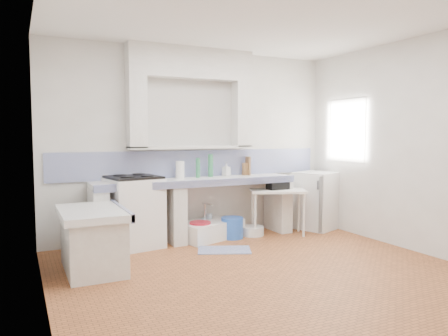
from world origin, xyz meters
name	(u,v)px	position (x,y,z in m)	size (l,w,h in m)	color
floor	(263,272)	(0.00, 0.00, 0.00)	(4.50, 4.50, 0.00)	#A15A2F
ceiling	(265,17)	(0.00, 0.00, 2.80)	(4.50, 4.50, 0.00)	white
wall_back	(195,144)	(0.00, 2.00, 1.40)	(4.50, 4.50, 0.00)	white
wall_front	(417,155)	(0.00, -2.00, 1.40)	(4.50, 4.50, 0.00)	white
wall_left	(41,151)	(-2.25, 0.00, 1.40)	(4.50, 4.50, 0.00)	white
wall_right	(409,145)	(2.25, 0.00, 1.40)	(4.50, 4.50, 0.00)	white
alcove_mass	(192,63)	(-0.10, 1.88, 2.58)	(1.90, 0.25, 0.45)	white
window_frame	(355,131)	(2.42, 1.20, 1.60)	(0.35, 0.86, 1.06)	#381E11
lace_valance	(349,106)	(2.28, 1.20, 1.98)	(0.01, 0.84, 0.24)	white
counter_slab	(197,181)	(-0.10, 1.70, 0.86)	(3.00, 0.60, 0.08)	white
counter_lip	(204,183)	(-0.10, 1.42, 0.86)	(3.00, 0.04, 0.10)	navy
counter_pier_left	(99,220)	(-1.50, 1.70, 0.41)	(0.20, 0.55, 0.82)	white
counter_pier_mid	(174,214)	(-0.45, 1.70, 0.41)	(0.20, 0.55, 0.82)	white
counter_pier_right	(278,205)	(1.30, 1.70, 0.41)	(0.20, 0.55, 0.82)	white
peninsula_top	(92,213)	(-1.70, 0.90, 0.66)	(0.70, 1.10, 0.08)	white
peninsula_base	(93,243)	(-1.70, 0.90, 0.31)	(0.60, 1.00, 0.62)	white
peninsula_lip	(122,210)	(-1.37, 0.90, 0.66)	(0.04, 1.10, 0.10)	navy
backsplash	(196,163)	(0.00, 1.99, 1.10)	(4.27, 0.03, 0.40)	navy
stove	(134,213)	(-1.03, 1.70, 0.47)	(0.67, 0.65, 0.95)	white
sink	(210,231)	(0.10, 1.68, 0.12)	(0.96, 0.52, 0.23)	white
side_table	(278,212)	(1.15, 1.47, 0.35)	(0.83, 0.46, 0.04)	white
fridge	(316,200)	(1.95, 1.55, 0.46)	(0.60, 0.60, 0.93)	white
bucket_red	(200,232)	(-0.11, 1.56, 0.14)	(0.31, 0.31, 0.29)	red
bucket_orange	(218,229)	(0.23, 1.69, 0.12)	(0.27, 0.27, 0.25)	#E84E01
bucket_blue	(232,228)	(0.41, 1.56, 0.15)	(0.33, 0.33, 0.31)	blue
basin_white	(252,231)	(0.77, 1.58, 0.07)	(0.35, 0.35, 0.14)	white
water_bottle_a	(203,227)	(0.06, 1.84, 0.14)	(0.07, 0.07, 0.28)	silver
water_bottle_b	(209,225)	(0.16, 1.85, 0.17)	(0.09, 0.09, 0.33)	silver
black_bag	(278,183)	(1.17, 1.50, 0.80)	(0.33, 0.19, 0.20)	black
green_bottle_a	(198,168)	(-0.03, 1.81, 1.05)	(0.06, 0.06, 0.29)	#2E764B
green_bottle_b	(211,166)	(0.19, 1.85, 1.07)	(0.07, 0.07, 0.34)	#2E764B
knife_block	(246,169)	(0.80, 1.85, 1.00)	(0.10, 0.08, 0.19)	olive
cutting_board	(248,166)	(0.83, 1.85, 1.05)	(0.02, 0.22, 0.29)	olive
paper_towel	(180,170)	(-0.32, 1.81, 1.03)	(0.13, 0.13, 0.25)	white
soap_bottle	(226,169)	(0.45, 1.85, 1.01)	(0.10, 0.10, 0.21)	white
rug	(224,250)	(0.00, 0.99, 0.01)	(0.69, 0.40, 0.01)	navy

